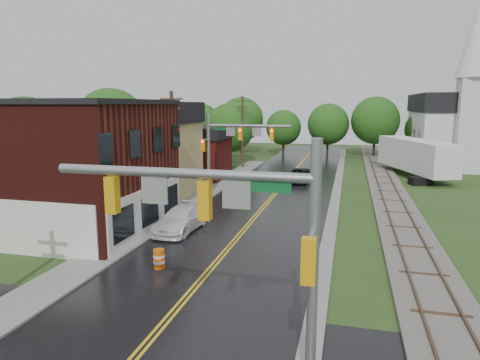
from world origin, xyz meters
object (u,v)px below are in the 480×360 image
at_px(tree_left_a, 28,139).
at_px(pickup_white, 181,220).
at_px(utility_pole_c, 242,131).
at_px(semi_trailer, 415,155).
at_px(tree_left_e, 231,129).
at_px(suv_dark, 299,176).
at_px(brick_building, 48,165).
at_px(tree_left_b, 112,126).
at_px(utility_pole_b, 173,148).
at_px(church, 457,121).
at_px(tree_left_c, 178,134).
at_px(traffic_signal_near, 232,222).
at_px(traffic_signal_far, 232,140).
at_px(construction_barrel, 159,259).

relative_size(tree_left_a, pickup_white, 1.66).
distance_m(utility_pole_c, semi_trailer, 20.50).
relative_size(tree_left_e, suv_dark, 1.64).
xyz_separation_m(brick_building, tree_left_b, (-5.36, 16.90, 1.57)).
bearing_deg(tree_left_a, utility_pole_b, 0.45).
xyz_separation_m(church, tree_left_c, (-33.85, -13.84, -1.32)).
xyz_separation_m(traffic_signal_near, pickup_white, (-7.33, 14.18, -4.21)).
bearing_deg(brick_building, traffic_signal_far, 53.08).
xyz_separation_m(brick_building, church, (32.48, 38.74, 1.68)).
distance_m(traffic_signal_near, semi_trailer, 41.32).
bearing_deg(tree_left_b, construction_barrel, -54.98).
relative_size(tree_left_b, tree_left_e, 1.19).
bearing_deg(pickup_white, construction_barrel, -75.01).
xyz_separation_m(traffic_signal_far, tree_left_a, (-16.38, -5.10, 0.14)).
xyz_separation_m(utility_pole_b, construction_barrel, (4.30, -12.00, -4.23)).
height_order(church, suv_dark, church).
distance_m(utility_pole_b, utility_pole_c, 22.00).
relative_size(traffic_signal_near, tree_left_a, 0.85).
bearing_deg(tree_left_c, pickup_white, -67.16).
distance_m(church, tree_left_c, 36.59).
bearing_deg(pickup_white, utility_pole_c, 98.62).
distance_m(tree_left_b, semi_trailer, 33.08).
distance_m(tree_left_b, pickup_white, 21.62).
xyz_separation_m(brick_building, tree_left_c, (-1.36, 24.90, 0.36)).
bearing_deg(suv_dark, church, 49.82).
bearing_deg(brick_building, semi_trailer, 46.13).
xyz_separation_m(church, tree_left_a, (-39.85, -31.84, -0.72)).
xyz_separation_m(church, pickup_white, (-23.86, -37.56, -5.08)).
xyz_separation_m(suv_dark, pickup_white, (-5.26, -19.38, 0.06)).
distance_m(tree_left_e, semi_trailer, 22.78).
bearing_deg(brick_building, tree_left_c, 93.14).
bearing_deg(traffic_signal_near, tree_left_b, 125.49).
distance_m(utility_pole_c, tree_left_c, 8.16).
height_order(utility_pole_c, semi_trailer, utility_pole_c).
xyz_separation_m(traffic_signal_far, utility_pole_b, (-3.33, -5.00, -0.25)).
bearing_deg(tree_left_a, traffic_signal_far, 17.30).
relative_size(utility_pole_c, tree_left_c, 1.18).
xyz_separation_m(tree_left_b, tree_left_e, (9.00, 14.00, -0.90)).
distance_m(tree_left_c, pickup_white, 26.01).
height_order(utility_pole_c, suv_dark, utility_pole_c).
xyz_separation_m(traffic_signal_near, traffic_signal_far, (-6.94, 25.00, 0.01)).
height_order(church, semi_trailer, church).
distance_m(brick_building, tree_left_b, 17.80).
bearing_deg(tree_left_a, utility_pole_c, 59.45).
height_order(tree_left_b, semi_trailer, tree_left_b).
height_order(traffic_signal_far, tree_left_b, tree_left_b).
relative_size(utility_pole_b, tree_left_c, 1.18).
distance_m(utility_pole_c, tree_left_b, 16.42).
bearing_deg(pickup_white, tree_left_e, 102.11).
relative_size(pickup_white, construction_barrel, 5.35).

